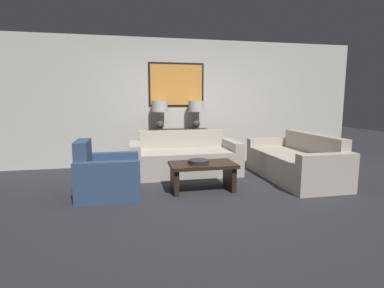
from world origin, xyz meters
TOP-DOWN VIEW (x-y plane):
  - ground_plane at (0.00, 0.00)m, footprint 20.00×20.00m
  - back_wall at (0.00, 2.40)m, footprint 8.16×0.12m
  - console_table at (0.00, 2.13)m, footprint 1.24×0.37m
  - table_lamp_left at (-0.38, 2.13)m, footprint 0.33×0.33m
  - table_lamp_right at (0.38, 2.13)m, footprint 0.33×0.33m
  - couch_by_back_wall at (0.00, 1.41)m, footprint 2.01×0.93m
  - couch_by_side at (1.85, 0.66)m, footprint 0.93×2.01m
  - coffee_table at (0.08, 0.30)m, footprint 1.00×0.58m
  - decorative_bowl at (0.01, 0.29)m, footprint 0.32×0.32m
  - armchair_near_back_wall at (-1.35, 0.38)m, footprint 0.87×0.86m

SIDE VIEW (x-z plane):
  - ground_plane at x=0.00m, z-range 0.00..0.00m
  - armchair_near_back_wall at x=-1.35m, z-range -0.13..0.69m
  - couch_by_back_wall at x=0.00m, z-range -0.11..0.68m
  - couch_by_side at x=1.85m, z-range -0.11..0.68m
  - coffee_table at x=0.08m, z-range 0.09..0.52m
  - console_table at x=0.00m, z-range 0.00..0.78m
  - decorative_bowl at x=0.01m, z-range 0.43..0.49m
  - table_lamp_left at x=-0.38m, z-range 0.90..1.48m
  - table_lamp_right at x=0.38m, z-range 0.90..1.48m
  - back_wall at x=0.00m, z-range 0.01..2.66m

